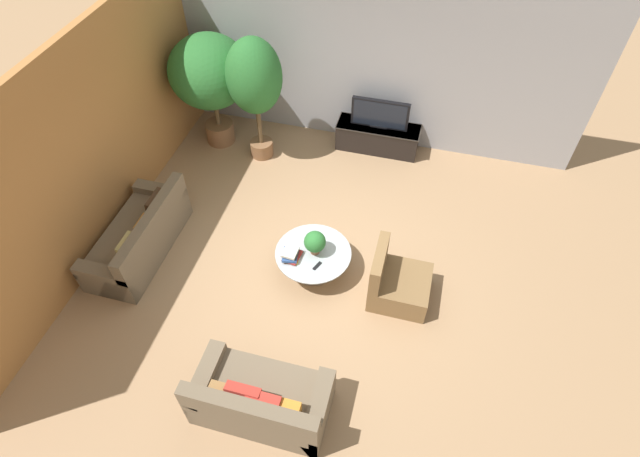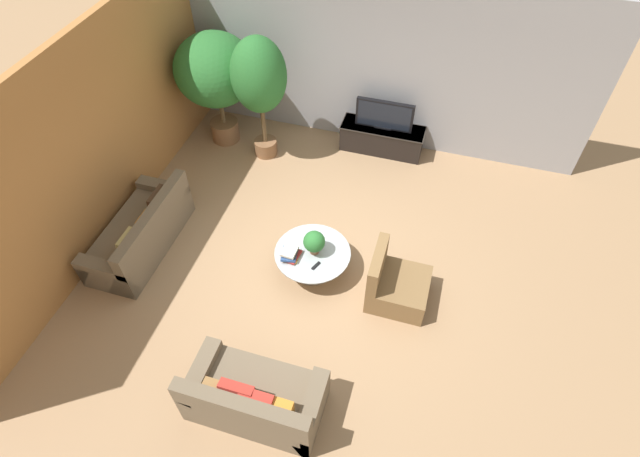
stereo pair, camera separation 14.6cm
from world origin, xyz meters
TOP-DOWN VIEW (x-y plane):
  - ground_plane at (0.00, 0.00)m, footprint 24.00×24.00m
  - back_wall_stone at (0.00, 3.26)m, footprint 7.40×0.12m
  - side_wall_left at (-3.26, 0.20)m, footprint 0.12×7.40m
  - media_console at (0.36, 2.94)m, footprint 1.49×0.50m
  - television at (0.36, 2.94)m, footprint 1.01×0.13m
  - coffee_table at (-0.02, -0.06)m, footprint 1.09×1.09m
  - couch_by_wall at (-2.61, -0.37)m, footprint 0.84×1.86m
  - couch_near_entry at (-0.05, -2.25)m, footprint 1.56×0.84m
  - armchair_wicker at (1.21, -0.20)m, footprint 0.80×0.76m
  - potted_palm_tall at (-2.50, 2.42)m, footprint 1.37×1.37m
  - potted_palm_corner at (-1.63, 2.24)m, footprint 0.91×0.91m
  - potted_plant_tabletop at (0.00, -0.05)m, footprint 0.31×0.31m
  - book_stack at (-0.30, -0.23)m, footprint 0.28×0.31m
  - remote_black at (0.10, -0.29)m, footprint 0.10×0.16m

SIDE VIEW (x-z plane):
  - ground_plane at x=0.00m, z-range 0.00..0.00m
  - media_console at x=0.36m, z-range 0.01..0.51m
  - armchair_wicker at x=1.21m, z-range -0.16..0.70m
  - coffee_table at x=-0.02m, z-range 0.08..0.48m
  - couch_by_wall at x=-2.61m, z-range -0.13..0.71m
  - couch_near_entry at x=-0.05m, z-range -0.13..0.71m
  - remote_black at x=0.10m, z-range 0.39..0.41m
  - book_stack at x=-0.30m, z-range 0.39..0.54m
  - potted_plant_tabletop at x=0.00m, z-range 0.42..0.80m
  - television at x=0.36m, z-range 0.49..1.02m
  - potted_palm_tall at x=-2.50m, z-range 0.36..2.41m
  - back_wall_stone at x=0.00m, z-range 0.00..3.00m
  - side_wall_left at x=-3.26m, z-range 0.00..3.00m
  - potted_palm_corner at x=-1.63m, z-range 0.41..2.65m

